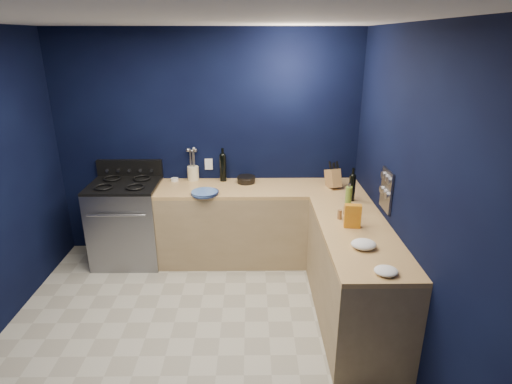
{
  "coord_description": "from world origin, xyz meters",
  "views": [
    {
      "loc": [
        0.5,
        -3.0,
        2.49
      ],
      "look_at": [
        0.55,
        1.0,
        1.0
      ],
      "focal_mm": 29.28,
      "sensor_mm": 36.0,
      "label": 1
    }
  ],
  "objects_px": {
    "gas_range": "(128,224)",
    "utensil_crock": "(193,173)",
    "plate_stack": "(205,193)",
    "crouton_bag": "(352,216)",
    "knife_block": "(333,178)"
  },
  "relations": [
    {
      "from": "plate_stack",
      "to": "knife_block",
      "type": "distance_m",
      "value": 1.44
    },
    {
      "from": "gas_range",
      "to": "knife_block",
      "type": "bearing_deg",
      "value": 0.06
    },
    {
      "from": "gas_range",
      "to": "utensil_crock",
      "type": "height_order",
      "value": "utensil_crock"
    },
    {
      "from": "plate_stack",
      "to": "knife_block",
      "type": "relative_size",
      "value": 1.38
    },
    {
      "from": "plate_stack",
      "to": "knife_block",
      "type": "height_order",
      "value": "knife_block"
    },
    {
      "from": "gas_range",
      "to": "crouton_bag",
      "type": "bearing_deg",
      "value": -24.45
    },
    {
      "from": "gas_range",
      "to": "utensil_crock",
      "type": "bearing_deg",
      "value": 19.88
    },
    {
      "from": "plate_stack",
      "to": "utensil_crock",
      "type": "height_order",
      "value": "utensil_crock"
    },
    {
      "from": "plate_stack",
      "to": "utensil_crock",
      "type": "distance_m",
      "value": 0.53
    },
    {
      "from": "gas_range",
      "to": "utensil_crock",
      "type": "xyz_separation_m",
      "value": [
        0.75,
        0.27,
        0.52
      ]
    },
    {
      "from": "utensil_crock",
      "to": "crouton_bag",
      "type": "distance_m",
      "value": 2.06
    },
    {
      "from": "gas_range",
      "to": "knife_block",
      "type": "relative_size",
      "value": 4.47
    },
    {
      "from": "knife_block",
      "to": "crouton_bag",
      "type": "xyz_separation_m",
      "value": [
        -0.02,
        -1.06,
        0.0
      ]
    },
    {
      "from": "gas_range",
      "to": "utensil_crock",
      "type": "distance_m",
      "value": 0.95
    },
    {
      "from": "utensil_crock",
      "to": "knife_block",
      "type": "height_order",
      "value": "knife_block"
    }
  ]
}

